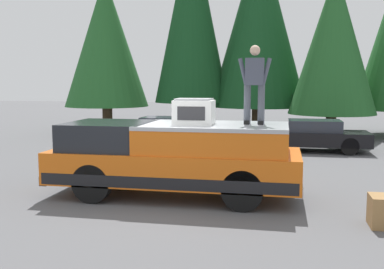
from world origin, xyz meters
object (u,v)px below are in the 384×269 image
(compressor_unit, at_px, (194,112))
(person_on_truck_bed, at_px, (255,82))
(parked_car_white, at_px, (164,132))
(pickup_truck, at_px, (175,158))
(parked_car_black, at_px, (312,136))

(compressor_unit, xyz_separation_m, person_on_truck_bed, (0.34, -1.26, 0.62))
(person_on_truck_bed, bearing_deg, compressor_unit, 105.25)
(parked_car_white, bearing_deg, pickup_truck, -163.60)
(parked_car_black, bearing_deg, parked_car_white, 87.45)
(person_on_truck_bed, relative_size, parked_car_white, 0.41)
(pickup_truck, relative_size, parked_car_white, 1.35)
(compressor_unit, height_order, parked_car_white, compressor_unit)
(pickup_truck, distance_m, compressor_unit, 1.17)
(parked_car_black, height_order, parked_car_white, same)
(pickup_truck, bearing_deg, compressor_unit, -109.89)
(pickup_truck, xyz_separation_m, parked_car_black, (7.47, -3.44, -0.29))
(compressor_unit, distance_m, person_on_truck_bed, 1.45)
(pickup_truck, height_order, parked_car_white, pickup_truck)
(compressor_unit, relative_size, parked_car_black, 0.20)
(compressor_unit, height_order, parked_car_black, compressor_unit)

